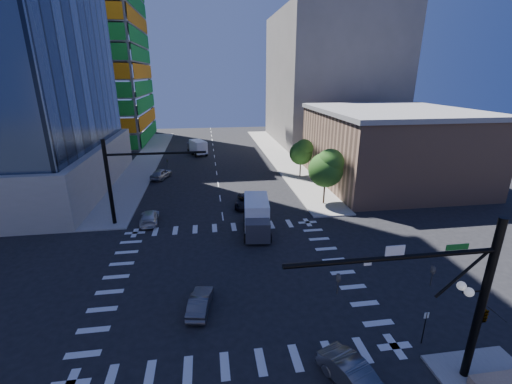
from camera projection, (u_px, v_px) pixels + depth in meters
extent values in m
plane|color=black|center=(231.00, 275.00, 27.33)|extent=(160.00, 160.00, 0.00)
cube|color=silver|center=(231.00, 275.00, 27.33)|extent=(20.00, 20.00, 0.01)
cube|color=gray|center=(279.00, 156.00, 66.43)|extent=(5.00, 60.00, 0.15)
cube|color=gray|center=(147.00, 161.00, 63.00)|extent=(5.00, 60.00, 0.15)
cube|color=#188429|center=(139.00, 29.00, 75.27)|extent=(0.12, 24.00, 49.00)
cube|color=orange|center=(55.00, 20.00, 61.76)|extent=(24.00, 0.12, 49.00)
cube|color=#997259|center=(390.00, 148.00, 49.70)|extent=(20.00, 22.00, 10.00)
cube|color=slate|center=(395.00, 111.00, 47.97)|extent=(20.50, 22.50, 0.60)
cube|color=slate|center=(329.00, 80.00, 77.90)|extent=(24.00, 30.00, 28.00)
cylinder|color=black|center=(482.00, 303.00, 16.64)|extent=(0.40, 0.40, 9.00)
cylinder|color=black|center=(394.00, 258.00, 15.00)|extent=(10.00, 0.24, 0.24)
cylinder|color=black|center=(463.00, 273.00, 15.86)|extent=(2.50, 0.14, 2.50)
imported|color=black|center=(432.00, 276.00, 15.64)|extent=(0.16, 0.20, 1.00)
imported|color=black|center=(338.00, 284.00, 15.02)|extent=(0.16, 0.20, 1.00)
imported|color=black|center=(484.00, 313.00, 16.88)|extent=(0.53, 2.48, 1.00)
cube|color=white|center=(395.00, 251.00, 14.89)|extent=(0.90, 0.04, 0.50)
cube|color=#0D5F1B|center=(457.00, 247.00, 15.32)|extent=(1.10, 0.04, 0.28)
cylinder|color=black|center=(474.00, 292.00, 16.32)|extent=(1.20, 0.08, 0.08)
sphere|color=white|center=(462.00, 286.00, 16.42)|extent=(0.44, 0.44, 0.44)
sphere|color=white|center=(469.00, 292.00, 15.96)|extent=(0.44, 0.44, 0.44)
cylinder|color=black|center=(109.00, 183.00, 34.99)|extent=(0.40, 0.40, 9.00)
cylinder|color=black|center=(156.00, 153.00, 34.73)|extent=(10.00, 0.24, 0.24)
imported|color=black|center=(167.00, 164.00, 35.23)|extent=(0.16, 0.20, 1.00)
cylinder|color=#382316|center=(324.00, 194.00, 41.72)|extent=(0.20, 0.20, 2.27)
sphere|color=#1A4612|center=(326.00, 170.00, 40.71)|extent=(4.16, 4.16, 4.16)
sphere|color=#396F25|center=(330.00, 162.00, 40.16)|extent=(3.25, 3.25, 3.25)
cylinder|color=#382316|center=(300.00, 170.00, 53.04)|extent=(0.20, 0.20, 1.92)
sphere|color=#1A4612|center=(301.00, 153.00, 52.18)|extent=(3.52, 3.52, 3.52)
sphere|color=#396F25|center=(304.00, 148.00, 51.69)|extent=(2.75, 2.75, 2.75)
cylinder|color=black|center=(424.00, 328.00, 20.02)|extent=(0.06, 0.06, 2.20)
cube|color=silver|center=(427.00, 315.00, 19.73)|extent=(0.30, 0.03, 0.40)
imported|color=#56575B|center=(355.00, 378.00, 17.18)|extent=(3.08, 4.62, 1.44)
imported|color=black|center=(245.00, 201.00, 41.29)|extent=(3.08, 5.05, 1.31)
imported|color=silver|center=(150.00, 217.00, 36.70)|extent=(2.04, 4.50, 1.28)
imported|color=#9D9FA5|center=(161.00, 174.00, 52.22)|extent=(3.28, 4.90, 1.55)
imported|color=#48484D|center=(200.00, 302.00, 23.06)|extent=(1.92, 3.89, 1.23)
cube|color=white|center=(257.00, 215.00, 34.10)|extent=(2.94, 5.26, 2.61)
cube|color=#3C3C43|center=(257.00, 221.00, 34.31)|extent=(2.49, 2.05, 1.91)
cube|color=white|center=(197.00, 146.00, 67.78)|extent=(3.66, 4.99, 2.35)
cube|color=#3C3C43|center=(197.00, 149.00, 67.97)|extent=(2.52, 2.27, 1.71)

